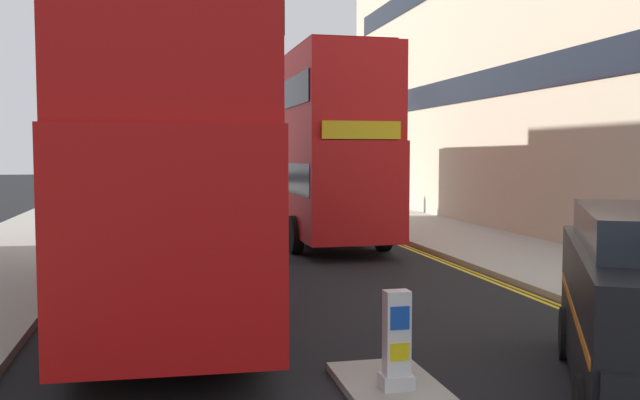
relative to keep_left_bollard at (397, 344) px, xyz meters
name	(u,v)px	position (x,y,z in m)	size (l,w,h in m)	color
sidewalk_right	(484,245)	(6.50, 11.12, -0.54)	(4.00, 80.00, 0.14)	#ADA89E
sidewalk_left	(2,260)	(-6.50, 11.12, -0.54)	(4.00, 80.00, 0.14)	#ADA89E
kerb_line_outer	(443,260)	(4.40, 9.12, -0.60)	(0.10, 56.00, 0.01)	yellow
kerb_line_inner	(437,260)	(4.24, 9.12, -0.60)	(0.10, 56.00, 0.01)	yellow
traffic_island	(396,393)	(0.00, 0.00, -0.56)	(1.10, 2.20, 0.10)	#ADA89E
keep_left_bollard	(397,344)	(0.00, 0.00, 0.00)	(0.36, 0.28, 1.11)	silver
double_decker_bus_away	(177,136)	(-2.28, 5.31, 2.42)	(3.10, 10.89, 5.64)	#B20F0F
double_decker_bus_oncoming	(313,144)	(2.14, 14.40, 2.42)	(2.88, 10.83, 5.64)	red
pedestrian_far	(384,193)	(6.67, 21.02, 0.38)	(0.34, 0.22, 1.62)	#2D2D38
street_tree_near	(337,146)	(6.03, 26.72, 2.45)	(1.96, 1.98, 6.12)	#6B6047
street_tree_far	(330,148)	(7.13, 32.75, 2.39)	(1.99, 1.90, 5.89)	#6B6047
townhouse_terrace_right	(570,53)	(13.50, 17.96, 6.16)	(10.08, 28.00, 13.53)	beige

